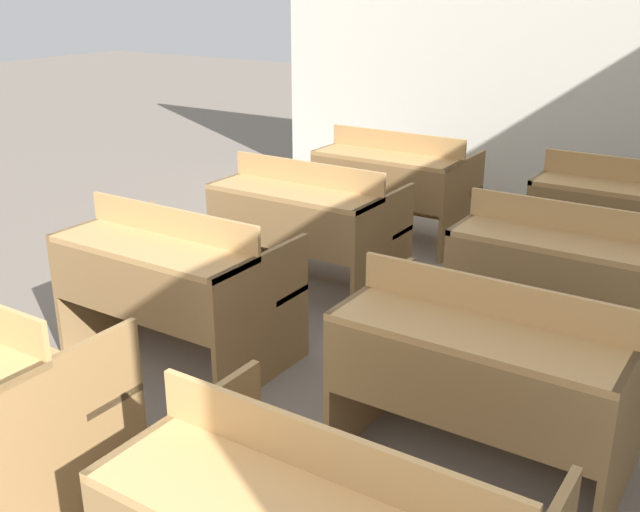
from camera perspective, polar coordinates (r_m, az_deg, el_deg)
wall_back at (r=6.49m, az=20.15°, el=16.75°), size 5.75×0.06×3.18m
bench_second_left at (r=3.84m, az=-11.03°, el=-1.80°), size 1.08×0.73×0.82m
bench_second_right at (r=3.00m, az=12.52°, el=-8.47°), size 1.08×0.73×0.82m
bench_third_left at (r=4.69m, az=-1.00°, el=2.72°), size 1.08×0.73×0.82m
bench_third_right at (r=4.04m, az=18.24°, el=-1.30°), size 1.08×0.73×0.82m
bench_back_left at (r=5.64m, az=5.72°, el=5.64°), size 1.08×0.73×0.82m
bench_back_right at (r=5.15m, az=22.15°, el=2.79°), size 1.08×0.73×0.82m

